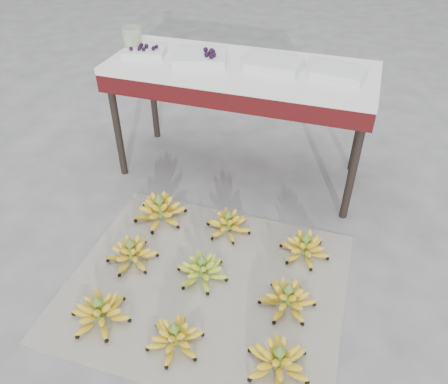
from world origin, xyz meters
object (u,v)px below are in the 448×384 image
(bunch_mid_center, at_px, (202,270))
(bunch_back_center, at_px, (228,224))
(bunch_mid_left, at_px, (132,253))
(tray_left, at_px, (201,58))
(glass_jar, at_px, (133,39))
(tray_far_left, at_px, (144,52))
(vendor_table, at_px, (241,79))
(bunch_front_right, at_px, (278,361))
(bunch_mid_right, at_px, (287,298))
(bunch_front_left, at_px, (100,312))
(bunch_back_left, at_px, (160,210))
(tray_far_right, at_px, (339,73))
(bunch_front_center, at_px, (175,337))
(tray_right, at_px, (274,65))
(bunch_back_right, at_px, (305,247))
(newspaper_mat, at_px, (206,284))

(bunch_mid_center, distance_m, bunch_back_center, 0.34)
(bunch_mid_left, xyz_separation_m, tray_left, (0.06, 0.87, 0.66))
(bunch_mid_left, xyz_separation_m, glass_jar, (-0.37, 0.91, 0.70))
(tray_far_left, bearing_deg, vendor_table, 3.71)
(bunch_front_right, xyz_separation_m, tray_left, (-0.74, 1.21, 0.66))
(bunch_mid_right, bearing_deg, tray_far_left, 147.02)
(vendor_table, bearing_deg, bunch_front_left, -100.56)
(bunch_back_left, distance_m, tray_far_right, 1.17)
(bunch_back_left, relative_size, glass_jar, 2.42)
(tray_far_left, bearing_deg, glass_jar, 153.46)
(bunch_mid_left, height_order, bunch_mid_center, bunch_mid_left)
(bunch_front_center, distance_m, tray_far_right, 1.48)
(bunch_mid_right, bearing_deg, bunch_front_right, -77.36)
(bunch_mid_right, height_order, tray_right, tray_right)
(bunch_mid_center, xyz_separation_m, bunch_back_right, (0.43, 0.29, 0.00))
(bunch_front_center, height_order, tray_left, tray_left)
(newspaper_mat, height_order, tray_left, tray_left)
(bunch_back_left, bearing_deg, tray_far_left, 107.84)
(bunch_front_right, height_order, tray_far_right, tray_far_right)
(vendor_table, relative_size, tray_right, 4.89)
(tray_far_left, distance_m, tray_far_right, 1.07)
(bunch_front_center, bearing_deg, bunch_front_right, -3.76)
(bunch_front_right, bearing_deg, newspaper_mat, 122.67)
(bunch_back_left, xyz_separation_m, tray_right, (0.45, 0.57, 0.65))
(bunch_front_center, bearing_deg, tray_right, 79.83)
(bunch_front_left, relative_size, bunch_back_right, 1.09)
(bunch_mid_right, relative_size, tray_left, 0.85)
(bunch_mid_right, height_order, glass_jar, glass_jar)
(bunch_mid_left, relative_size, tray_right, 0.88)
(newspaper_mat, distance_m, glass_jar, 1.43)
(tray_far_left, height_order, glass_jar, glass_jar)
(bunch_front_right, distance_m, vendor_table, 1.46)
(bunch_mid_right, xyz_separation_m, tray_left, (-0.71, 0.90, 0.66))
(bunch_mid_center, height_order, bunch_back_right, same)
(bunch_front_left, height_order, tray_far_left, tray_far_left)
(bunch_back_center, relative_size, tray_right, 0.82)
(tray_right, distance_m, glass_jar, 0.82)
(bunch_back_left, bearing_deg, bunch_back_center, -6.65)
(tray_far_left, distance_m, glass_jar, 0.11)
(newspaper_mat, distance_m, vendor_table, 1.12)
(bunch_back_right, xyz_separation_m, vendor_table, (-0.52, 0.60, 0.56))
(bunch_mid_center, distance_m, bunch_back_left, 0.48)
(vendor_table, relative_size, glass_jar, 10.83)
(bunch_back_center, xyz_separation_m, tray_far_left, (-0.66, 0.52, 0.66))
(bunch_back_center, bearing_deg, bunch_front_center, -87.27)
(bunch_mid_right, height_order, tray_left, tray_left)
(tray_right, bearing_deg, bunch_back_left, -128.05)
(bunch_mid_left, bearing_deg, bunch_mid_right, -6.55)
(bunch_mid_left, relative_size, tray_far_left, 1.00)
(bunch_front_center, relative_size, bunch_back_left, 0.80)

